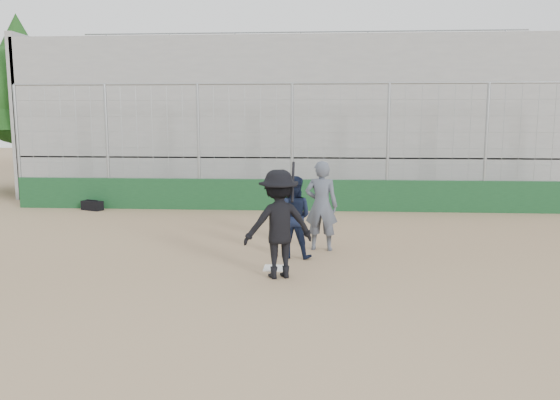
# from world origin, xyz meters

# --- Properties ---
(ground) EXTENTS (90.00, 90.00, 0.00)m
(ground) POSITION_xyz_m (0.00, 0.00, 0.00)
(ground) COLOR #7F6244
(ground) RESTS_ON ground
(home_plate) EXTENTS (0.44, 0.44, 0.02)m
(home_plate) POSITION_xyz_m (0.00, 0.00, 0.01)
(home_plate) COLOR white
(home_plate) RESTS_ON ground
(backstop) EXTENTS (18.10, 0.25, 4.04)m
(backstop) POSITION_xyz_m (0.00, 7.00, 0.96)
(backstop) COLOR #123A1C
(backstop) RESTS_ON ground
(bleachers) EXTENTS (20.25, 6.70, 6.98)m
(bleachers) POSITION_xyz_m (0.00, 11.95, 2.92)
(bleachers) COLOR gray
(bleachers) RESTS_ON ground
(tree_left) EXTENTS (4.48, 4.48, 7.00)m
(tree_left) POSITION_xyz_m (-11.00, 11.00, 4.39)
(tree_left) COLOR #3C2616
(tree_left) RESTS_ON ground
(batter_at_plate) EXTENTS (1.45, 1.12, 2.11)m
(batter_at_plate) POSITION_xyz_m (0.11, -0.56, 1.00)
(batter_at_plate) COLOR black
(batter_at_plate) RESTS_ON ground
(catcher_crouched) EXTENTS (0.95, 0.81, 1.17)m
(catcher_crouched) POSITION_xyz_m (0.30, 0.89, 0.58)
(catcher_crouched) COLOR black
(catcher_crouched) RESTS_ON ground
(umpire) EXTENTS (0.79, 0.58, 1.79)m
(umpire) POSITION_xyz_m (0.90, 1.63, 0.90)
(umpire) COLOR #4B515F
(umpire) RESTS_ON ground
(equipment_bag) EXTENTS (0.77, 0.55, 0.34)m
(equipment_bag) POSITION_xyz_m (-6.41, 6.56, 0.15)
(equipment_bag) COLOR black
(equipment_bag) RESTS_ON ground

